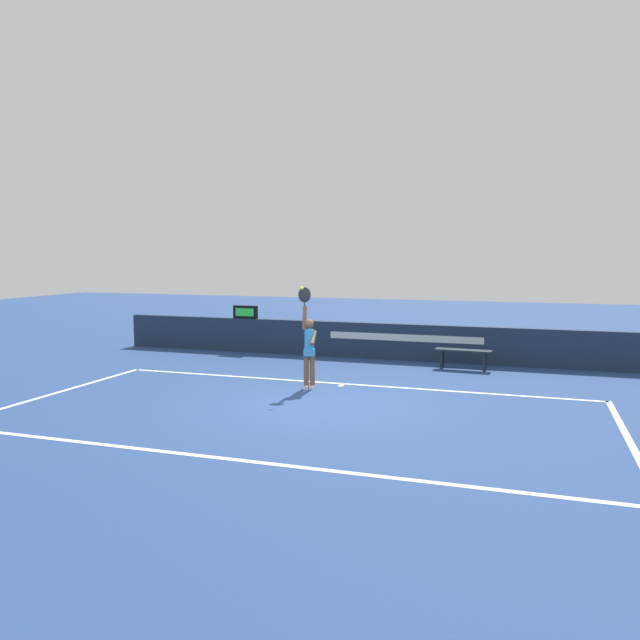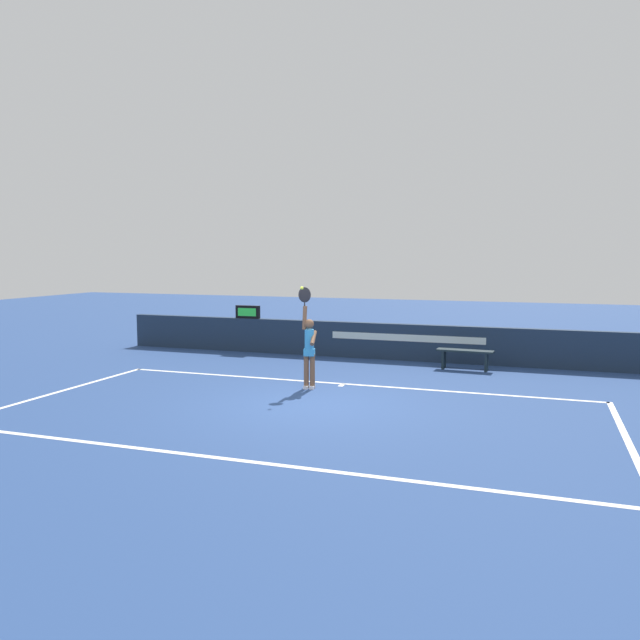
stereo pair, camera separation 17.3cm
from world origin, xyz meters
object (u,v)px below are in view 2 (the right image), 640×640
Objects in this scene: courtside_bench_near at (465,355)px; speed_display at (248,312)px; tennis_player at (309,347)px; tennis_ball at (302,288)px.

speed_display is at bearing 172.01° from courtside_bench_near.
speed_display is 0.34× the size of tennis_player.
tennis_ball is (3.64, -4.80, 1.04)m from speed_display.
courtside_bench_near is (3.08, 3.86, -1.88)m from tennis_ball.
tennis_player is (3.67, -4.46, -0.30)m from speed_display.
tennis_ball is 5.29m from courtside_bench_near.
courtside_bench_near is at bearing 49.14° from tennis_player.
tennis_player is at bearing -50.52° from speed_display.
tennis_ball is (-0.04, -0.34, 1.34)m from tennis_player.
speed_display is 0.53× the size of courtside_bench_near.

